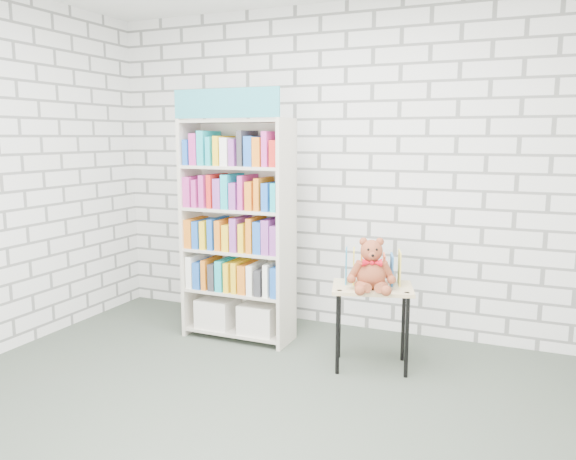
% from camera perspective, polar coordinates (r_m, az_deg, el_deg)
% --- Properties ---
extents(ground, '(4.50, 4.50, 0.00)m').
position_cam_1_polar(ground, '(3.49, -5.15, -19.39)').
color(ground, '#3C463B').
rests_on(ground, ground).
extents(room_shell, '(4.52, 4.02, 2.81)m').
position_cam_1_polar(room_shell, '(3.06, -5.65, 11.29)').
color(room_shell, silver).
rests_on(room_shell, ground).
extents(bookshelf, '(0.91, 0.36, 2.05)m').
position_cam_1_polar(bookshelf, '(4.65, -5.11, 0.16)').
color(bookshelf, beige).
rests_on(bookshelf, ground).
extents(display_table, '(0.66, 0.54, 0.62)m').
position_cam_1_polar(display_table, '(4.15, 8.55, -6.80)').
color(display_table, tan).
rests_on(display_table, ground).
extents(table_books, '(0.43, 0.28, 0.24)m').
position_cam_1_polar(table_books, '(4.18, 8.59, -3.75)').
color(table_books, teal).
rests_on(table_books, display_table).
extents(teddy_bear, '(0.34, 0.33, 0.37)m').
position_cam_1_polar(teddy_bear, '(4.00, 8.47, -3.96)').
color(teddy_bear, brown).
rests_on(teddy_bear, display_table).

